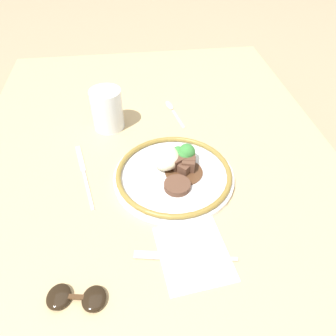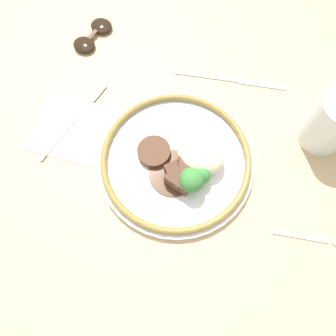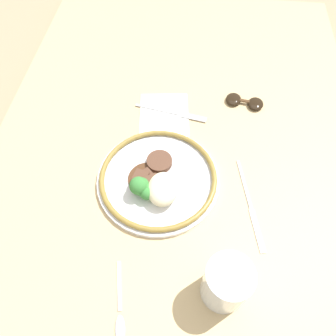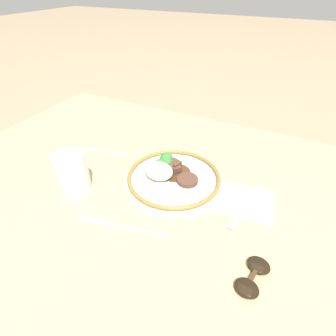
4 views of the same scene
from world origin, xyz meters
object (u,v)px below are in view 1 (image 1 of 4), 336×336
juice_glass (108,111)px  fork (175,256)px  knife (84,173)px  sunglasses (76,298)px  plate (174,171)px  spoon (172,108)px

juice_glass → fork: juice_glass is taller
fork → knife: fork is taller
juice_glass → knife: size_ratio=0.50×
sunglasses → plate: bearing=-26.1°
fork → sunglasses: size_ratio=1.79×
sunglasses → fork: bearing=-60.8°
plate → sunglasses: bearing=143.2°
juice_glass → sunglasses: bearing=173.8°
fork → sunglasses: (-0.06, 0.17, 0.00)m
juice_glass → sunglasses: 0.50m
spoon → knife: bearing=124.0°
spoon → sunglasses: bearing=145.4°
juice_glass → sunglasses: (-0.49, 0.05, -0.04)m
juice_glass → spoon: bearing=-70.0°
juice_glass → knife: bearing=161.7°
spoon → sunglasses: (-0.56, 0.24, 0.01)m
plate → sunglasses: (-0.27, 0.20, -0.01)m
juice_glass → knife: 0.20m
juice_glass → spoon: juice_glass is taller
fork → sunglasses: sunglasses is taller
knife → spoon: (0.25, -0.24, 0.00)m
fork → knife: (0.25, 0.18, -0.00)m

